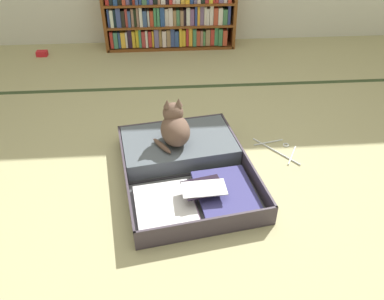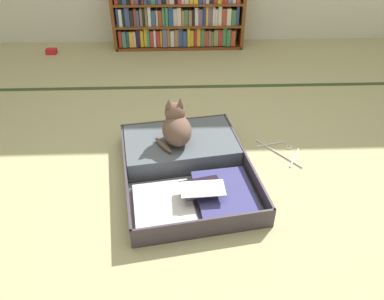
# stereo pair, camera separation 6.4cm
# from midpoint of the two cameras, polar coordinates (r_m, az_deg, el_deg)

# --- Properties ---
(ground_plane) EXTENTS (10.00, 10.00, 0.00)m
(ground_plane) POSITION_cam_midpoint_polar(r_m,az_deg,el_deg) (2.08, 3.31, -6.66)
(ground_plane) COLOR tan
(tatami_border) EXTENTS (4.80, 0.05, 0.00)m
(tatami_border) POSITION_cam_midpoint_polar(r_m,az_deg,el_deg) (3.16, 1.32, 9.60)
(tatami_border) COLOR #344627
(tatami_border) RESTS_ON ground_plane
(bookshelf) EXTENTS (1.28, 0.27, 0.67)m
(bookshelf) POSITION_cam_midpoint_polar(r_m,az_deg,el_deg) (3.92, -1.66, 19.98)
(bookshelf) COLOR brown
(bookshelf) RESTS_ON ground_plane
(open_suitcase) EXTENTS (0.84, 1.02, 0.12)m
(open_suitcase) POSITION_cam_midpoint_polar(r_m,az_deg,el_deg) (2.22, -0.22, -1.65)
(open_suitcase) COLOR #3F3742
(open_suitcase) RESTS_ON ground_plane
(black_cat) EXTENTS (0.25, 0.27, 0.27)m
(black_cat) POSITION_cam_midpoint_polar(r_m,az_deg,el_deg) (2.22, -1.61, 3.57)
(black_cat) COLOR brown
(black_cat) RESTS_ON open_suitcase
(clothes_hanger) EXTENTS (0.27, 0.31, 0.01)m
(clothes_hanger) POSITION_cam_midpoint_polar(r_m,az_deg,el_deg) (2.45, 14.20, -0.17)
(clothes_hanger) COLOR silver
(clothes_hanger) RESTS_ON ground_plane
(small_red_pouch) EXTENTS (0.10, 0.07, 0.05)m
(small_red_pouch) POSITION_cam_midpoint_polar(r_m,az_deg,el_deg) (4.05, -20.12, 13.89)
(small_red_pouch) COLOR red
(small_red_pouch) RESTS_ON ground_plane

